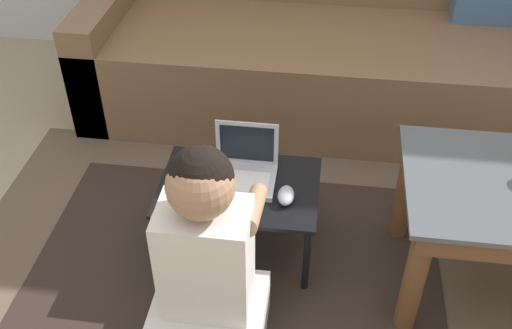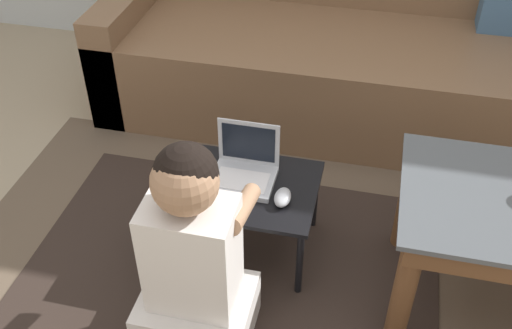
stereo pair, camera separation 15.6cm
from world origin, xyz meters
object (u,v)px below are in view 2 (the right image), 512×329
(couch, at_px, (348,52))
(laptop, at_px, (244,170))
(computer_mouse, at_px, (283,197))
(person_seated, at_px, (193,261))
(laptop_desk, at_px, (238,191))

(couch, relative_size, laptop, 10.23)
(laptop, relative_size, computer_mouse, 2.34)
(laptop, xyz_separation_m, person_seated, (-0.05, -0.45, -0.00))
(laptop, bearing_deg, person_seated, -95.91)
(laptop, xyz_separation_m, computer_mouse, (0.16, -0.09, -0.02))
(computer_mouse, bearing_deg, laptop, 149.55)
(couch, relative_size, computer_mouse, 23.98)
(couch, bearing_deg, person_seated, -101.46)
(computer_mouse, bearing_deg, laptop_desk, 162.70)
(couch, distance_m, laptop, 1.08)
(laptop_desk, height_order, computer_mouse, computer_mouse)
(couch, height_order, computer_mouse, couch)
(couch, height_order, laptop_desk, couch)
(couch, xyz_separation_m, laptop, (-0.26, -1.05, 0.05))
(couch, bearing_deg, laptop_desk, -103.96)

